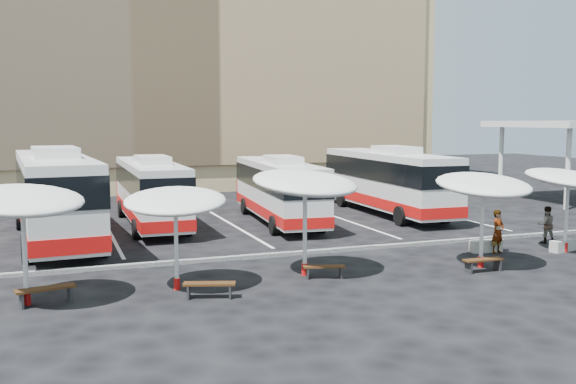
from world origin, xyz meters
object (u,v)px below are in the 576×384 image
object	(u,v)px
wood_bench_2	(324,269)
conc_bench_0	(486,246)
wood_bench_0	(46,291)
wood_bench_3	(483,262)
sunshade_0	(22,201)
bus_3	(387,179)
sunshade_2	(305,183)
bus_2	(278,188)
conc_bench_1	(563,246)
passenger_0	(498,232)
bus_1	(150,189)
passenger_1	(547,225)
sunshade_1	(175,201)
sunshade_3	(483,185)
bus_0	(55,193)
wood_bench_1	(209,286)
sunshade_4	(568,179)

from	to	relation	value
wood_bench_2	conc_bench_0	size ratio (longest dim) A/B	1.13
wood_bench_0	wood_bench_3	xyz separation A→B (m)	(14.28, -1.00, -0.03)
sunshade_0	conc_bench_0	bearing A→B (deg)	5.42
bus_3	wood_bench_3	size ratio (longest dim) A/B	8.11
wood_bench_0	wood_bench_2	distance (m)	8.70
sunshade_2	wood_bench_0	bearing A→B (deg)	-175.26
bus_2	conc_bench_1	xyz separation A→B (m)	(8.29, -10.99, -1.55)
passenger_0	wood_bench_0	bearing A→B (deg)	166.65
bus_1	passenger_1	world-z (taller)	bus_1
sunshade_2	passenger_0	distance (m)	8.86
bus_1	sunshade_1	distance (m)	12.83
sunshade_2	sunshade_3	xyz separation A→B (m)	(6.37, -1.09, -0.18)
sunshade_2	passenger_1	size ratio (longest dim) A/B	2.82
bus_0	sunshade_0	distance (m)	10.18
sunshade_0	bus_1	bearing A→B (deg)	67.40
bus_1	wood_bench_2	size ratio (longest dim) A/B	7.71
wood_bench_1	wood_bench_3	world-z (taller)	wood_bench_1
bus_0	conc_bench_0	size ratio (longest dim) A/B	10.34
wood_bench_3	conc_bench_1	world-z (taller)	wood_bench_3
sunshade_0	passenger_0	distance (m)	17.48
sunshade_2	wood_bench_3	world-z (taller)	sunshade_2
sunshade_0	wood_bench_0	distance (m)	2.68
bus_0	wood_bench_3	distance (m)	17.99
sunshade_2	passenger_1	world-z (taller)	sunshade_2
conc_bench_0	bus_3	bearing A→B (deg)	82.42
sunshade_3	wood_bench_1	world-z (taller)	sunshade_3
bus_3	wood_bench_0	bearing A→B (deg)	-143.15
bus_3	wood_bench_0	xyz separation A→B (m)	(-17.93, -12.51, -1.58)
bus_3	sunshade_4	distance (m)	11.99
bus_3	conc_bench_1	size ratio (longest dim) A/B	9.94
bus_0	sunshade_0	bearing A→B (deg)	-98.86
bus_0	passenger_1	world-z (taller)	bus_0
bus_1	sunshade_3	bearing A→B (deg)	-53.71
sunshade_4	conc_bench_0	world-z (taller)	sunshade_4
sunshade_4	wood_bench_3	world-z (taller)	sunshade_4
bus_2	sunshade_0	world-z (taller)	sunshade_0
conc_bench_0	bus_0	bearing A→B (deg)	152.25
wood_bench_2	passenger_0	xyz separation A→B (m)	(8.08, 1.37, 0.54)
bus_0	bus_2	xyz separation A→B (m)	(10.85, 1.54, -0.34)
bus_2	bus_1	bearing A→B (deg)	173.63
sunshade_1	wood_bench_0	distance (m)	4.52
bus_1	conc_bench_0	bearing A→B (deg)	-43.80
sunshade_2	wood_bench_3	size ratio (longest dim) A/B	2.99
sunshade_0	wood_bench_1	bearing A→B (deg)	-12.55
bus_2	passenger_0	bearing A→B (deg)	-56.74
bus_0	wood_bench_1	world-z (taller)	bus_0
bus_0	bus_2	bearing A→B (deg)	4.16
bus_0	wood_bench_3	world-z (taller)	bus_0
bus_3	conc_bench_1	distance (m)	11.93
wood_bench_2	sunshade_4	bearing A→B (deg)	3.17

